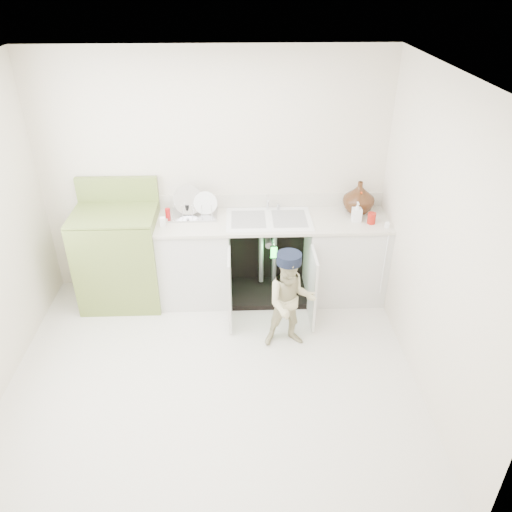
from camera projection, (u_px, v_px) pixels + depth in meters
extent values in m
plane|color=beige|center=(213.00, 373.00, 4.39)|extent=(3.50, 3.50, 0.00)
cube|color=beige|center=(213.00, 176.00, 5.04)|extent=(3.50, 2.50, 0.02)
cube|color=beige|center=(191.00, 401.00, 2.46)|extent=(3.50, 2.50, 0.02)
cube|color=beige|center=(435.00, 246.00, 3.81)|extent=(2.50, 3.00, 0.02)
plane|color=white|center=(196.00, 77.00, 3.12)|extent=(3.50, 3.50, 0.00)
cube|color=silver|center=(192.00, 261.00, 5.19)|extent=(0.80, 0.60, 0.86)
cube|color=silver|center=(344.00, 258.00, 5.24)|extent=(0.80, 0.60, 0.86)
cube|color=black|center=(267.00, 247.00, 5.45)|extent=(0.80, 0.06, 0.86)
cube|color=black|center=(268.00, 291.00, 5.42)|extent=(0.80, 0.60, 0.06)
cylinder|color=gray|center=(261.00, 254.00, 5.29)|extent=(0.05, 0.05, 0.70)
cylinder|color=gray|center=(274.00, 253.00, 5.30)|extent=(0.05, 0.05, 0.70)
cylinder|color=gray|center=(268.00, 242.00, 5.16)|extent=(0.07, 0.18, 0.07)
cube|color=silver|center=(230.00, 290.00, 4.79)|extent=(0.03, 0.40, 0.76)
cube|color=silver|center=(313.00, 288.00, 4.82)|extent=(0.02, 0.40, 0.76)
cube|color=beige|center=(269.00, 221.00, 4.99)|extent=(2.44, 0.64, 0.03)
cube|color=beige|center=(267.00, 201.00, 5.19)|extent=(2.44, 0.02, 0.15)
cube|color=white|center=(269.00, 220.00, 4.98)|extent=(0.85, 0.55, 0.02)
cube|color=gray|center=(248.00, 219.00, 4.97)|extent=(0.34, 0.40, 0.01)
cube|color=gray|center=(289.00, 219.00, 4.98)|extent=(0.34, 0.40, 0.01)
cylinder|color=silver|center=(268.00, 202.00, 5.12)|extent=(0.03, 0.03, 0.17)
cylinder|color=silver|center=(268.00, 198.00, 5.03)|extent=(0.02, 0.14, 0.02)
cylinder|color=silver|center=(278.00, 206.00, 5.15)|extent=(0.04, 0.04, 0.06)
cylinder|color=white|center=(384.00, 263.00, 4.93)|extent=(0.01, 0.01, 0.70)
cube|color=white|center=(387.00, 225.00, 4.81)|extent=(0.04, 0.02, 0.06)
cube|color=silver|center=(193.00, 215.00, 5.05)|extent=(0.48, 0.32, 0.02)
cylinder|color=silver|center=(189.00, 206.00, 5.02)|extent=(0.30, 0.11, 0.29)
cylinder|color=white|center=(206.00, 208.00, 5.02)|extent=(0.24, 0.06, 0.23)
cylinder|color=silver|center=(172.00, 212.00, 4.92)|extent=(0.01, 0.01, 0.14)
cylinder|color=silver|center=(182.00, 212.00, 4.92)|extent=(0.01, 0.01, 0.14)
cylinder|color=silver|center=(192.00, 212.00, 4.93)|extent=(0.01, 0.01, 0.14)
cylinder|color=silver|center=(202.00, 211.00, 4.93)|extent=(0.01, 0.01, 0.14)
cylinder|color=silver|center=(212.00, 211.00, 4.93)|extent=(0.01, 0.01, 0.14)
imported|color=#4C2215|center=(359.00, 197.00, 5.04)|extent=(0.32, 0.32, 0.33)
imported|color=#FF470D|center=(360.00, 203.00, 5.03)|extent=(0.10, 0.10, 0.25)
imported|color=white|center=(357.00, 212.00, 4.90)|extent=(0.09, 0.09, 0.20)
cylinder|color=#A6170E|center=(372.00, 218.00, 4.88)|extent=(0.08, 0.08, 0.11)
cylinder|color=red|center=(168.00, 213.00, 4.99)|extent=(0.05, 0.05, 0.10)
cylinder|color=#C0BC8D|center=(153.00, 218.00, 4.92)|extent=(0.06, 0.06, 0.08)
cylinder|color=black|center=(187.00, 210.00, 5.03)|extent=(0.04, 0.04, 0.12)
cube|color=white|center=(163.00, 222.00, 4.84)|extent=(0.05, 0.05, 0.09)
cube|color=olive|center=(120.00, 258.00, 5.12)|extent=(0.82, 0.65, 0.99)
cube|color=olive|center=(113.00, 214.00, 4.86)|extent=(0.82, 0.65, 0.02)
cube|color=olive|center=(117.00, 189.00, 5.03)|extent=(0.82, 0.06, 0.26)
cylinder|color=black|center=(88.00, 222.00, 4.71)|extent=(0.18, 0.18, 0.02)
cylinder|color=silver|center=(88.00, 221.00, 4.71)|extent=(0.22, 0.22, 0.01)
cylinder|color=black|center=(96.00, 208.00, 4.99)|extent=(0.18, 0.18, 0.02)
cylinder|color=silver|center=(96.00, 206.00, 4.98)|extent=(0.22, 0.22, 0.01)
cylinder|color=black|center=(131.00, 221.00, 4.73)|extent=(0.18, 0.18, 0.02)
cylinder|color=silver|center=(131.00, 220.00, 4.72)|extent=(0.22, 0.22, 0.01)
cylinder|color=black|center=(137.00, 207.00, 5.00)|extent=(0.18, 0.18, 0.02)
cylinder|color=silver|center=(137.00, 206.00, 5.00)|extent=(0.22, 0.22, 0.01)
imported|color=#C0B58A|center=(290.00, 302.00, 4.50)|extent=(0.48, 0.39, 0.95)
cylinder|color=black|center=(292.00, 259.00, 4.27)|extent=(0.23, 0.23, 0.09)
cube|color=black|center=(290.00, 257.00, 4.37)|extent=(0.18, 0.10, 0.01)
cube|color=black|center=(274.00, 252.00, 4.78)|extent=(0.07, 0.01, 0.14)
cube|color=#26F23F|center=(274.00, 253.00, 4.77)|extent=(0.06, 0.00, 0.12)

